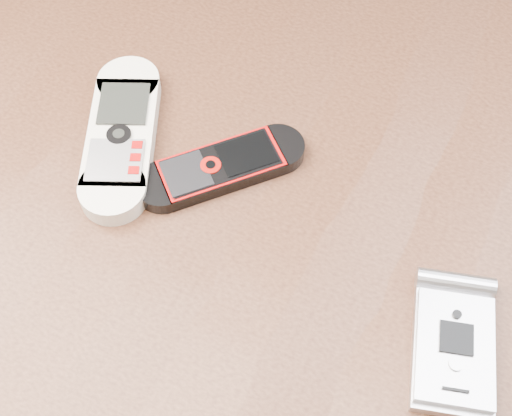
% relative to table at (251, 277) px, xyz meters
% --- Properties ---
extents(table, '(1.20, 0.80, 0.75)m').
position_rel_table_xyz_m(table, '(0.00, 0.00, 0.00)').
color(table, black).
rests_on(table, ground).
extents(nokia_white, '(0.11, 0.16, 0.02)m').
position_rel_table_xyz_m(nokia_white, '(-0.12, 0.02, 0.11)').
color(nokia_white, silver).
rests_on(nokia_white, table).
extents(nokia_black_red, '(0.12, 0.13, 0.01)m').
position_rel_table_xyz_m(nokia_black_red, '(-0.04, 0.02, 0.11)').
color(nokia_black_red, black).
rests_on(nokia_black_red, table).
extents(motorola_razr, '(0.08, 0.11, 0.02)m').
position_rel_table_xyz_m(motorola_razr, '(0.17, -0.04, 0.11)').
color(motorola_razr, silver).
rests_on(motorola_razr, table).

